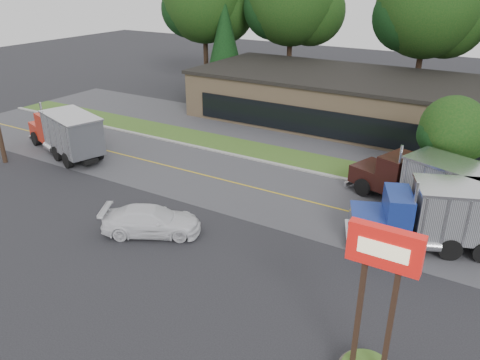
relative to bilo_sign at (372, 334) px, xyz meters
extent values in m
plane|color=#2E2E32|center=(-10.50, 2.50, -2.02)|extent=(140.00, 140.00, 0.00)
cube|color=slate|center=(-10.50, 11.50, -2.02)|extent=(60.00, 8.00, 0.02)
cube|color=gold|center=(-10.50, 11.50, -2.02)|extent=(60.00, 0.12, 0.01)
cube|color=#9E9E99|center=(-10.50, 15.70, -2.02)|extent=(60.00, 0.30, 0.12)
cube|color=#3D6322|center=(-10.50, 17.50, -2.02)|extent=(60.00, 3.40, 0.03)
cube|color=slate|center=(-10.50, 22.50, -2.02)|extent=(60.00, 7.00, 0.02)
cube|color=tan|center=(-8.50, 28.50, -0.02)|extent=(32.00, 12.00, 4.00)
cube|color=#332116|center=(-0.50, 0.00, 0.58)|extent=(0.16, 0.16, 5.00)
cube|color=#332116|center=(0.50, 0.00, 0.58)|extent=(0.16, 0.16, 5.00)
cube|color=red|center=(0.00, 0.00, 3.28)|extent=(2.20, 0.35, 1.30)
cube|color=beige|center=(0.00, -0.19, 3.28)|extent=(1.50, 0.04, 0.50)
cube|color=beige|center=(0.00, 0.19, 3.28)|extent=(1.50, 0.04, 0.50)
cylinder|color=#382619|center=(-30.50, 34.50, 0.56)|extent=(0.56, 0.56, 5.17)
sphere|color=#10370F|center=(-30.50, 34.50, 7.58)|extent=(9.46, 9.46, 9.46)
sphere|color=#10370F|center=(-28.73, 35.68, 6.40)|extent=(7.09, 7.09, 7.09)
sphere|color=black|center=(-31.98, 33.61, 6.70)|extent=(6.50, 6.50, 6.50)
cylinder|color=#382619|center=(-20.50, 36.50, 0.66)|extent=(0.56, 0.56, 5.36)
sphere|color=#10370F|center=(-18.66, 37.72, 6.70)|extent=(7.35, 7.35, 7.35)
sphere|color=black|center=(-22.03, 35.58, 7.01)|extent=(6.73, 6.73, 6.73)
cylinder|color=#382619|center=(-6.50, 36.50, 0.58)|extent=(0.56, 0.56, 5.21)
sphere|color=#10370F|center=(-6.50, 36.50, 7.65)|extent=(9.52, 9.52, 9.52)
sphere|color=#10370F|center=(-4.71, 37.69, 6.46)|extent=(7.14, 7.14, 7.14)
sphere|color=black|center=(-7.99, 35.61, 6.76)|extent=(6.55, 6.55, 6.55)
cylinder|color=#382619|center=(-26.50, 32.50, -1.52)|extent=(0.44, 0.44, 1.00)
cone|color=black|center=(-26.50, 32.50, 3.71)|extent=(4.58, 4.58, 9.37)
cylinder|color=#382619|center=(-0.50, 17.50, -0.94)|extent=(0.56, 0.56, 2.17)
sphere|color=#10370F|center=(-0.50, 17.50, 2.02)|extent=(3.98, 3.98, 3.98)
sphere|color=#10370F|center=(0.25, 18.00, 1.52)|extent=(2.98, 2.98, 2.98)
sphere|color=black|center=(-1.12, 17.13, 1.64)|extent=(2.73, 2.73, 2.73)
cube|color=black|center=(-25.95, 9.55, -1.45)|extent=(8.32, 3.49, 0.28)
cube|color=red|center=(-29.44, 10.66, -0.90)|extent=(2.61, 2.80, 1.10)
cube|color=red|center=(-27.87, 10.16, -0.30)|extent=(2.12, 2.73, 2.20)
cube|color=black|center=(-28.48, 10.35, 0.10)|extent=(0.69, 2.02, 0.90)
cube|color=silver|center=(-24.55, 9.11, 0.00)|extent=(5.55, 3.90, 2.50)
cube|color=silver|center=(-24.55, 9.11, 1.30)|extent=(5.74, 4.09, 0.12)
cylinder|color=black|center=(-28.92, 11.70, -1.45)|extent=(1.15, 0.67, 1.10)
cylinder|color=black|center=(-29.61, 9.51, -1.45)|extent=(1.15, 0.67, 1.10)
cylinder|color=black|center=(-23.86, 10.10, -1.45)|extent=(1.15, 0.67, 1.10)
cylinder|color=black|center=(-24.55, 7.91, -1.45)|extent=(1.15, 0.67, 1.10)
cube|color=black|center=(0.05, 10.05, -1.45)|extent=(6.91, 3.52, 0.28)
cube|color=navy|center=(-2.79, 8.93, -0.90)|extent=(2.41, 2.76, 1.10)
cube|color=navy|center=(-1.51, 9.43, -0.30)|extent=(2.02, 2.68, 2.20)
cube|color=black|center=(-2.01, 9.24, 0.10)|extent=(0.83, 1.97, 0.90)
cube|color=silver|center=(1.19, 10.50, 0.00)|extent=(4.83, 3.87, 2.50)
cube|color=silver|center=(1.19, 10.50, 1.30)|extent=(5.03, 4.07, 0.12)
cylinder|color=black|center=(-3.07, 10.05, -1.45)|extent=(1.15, 0.73, 1.10)
cylinder|color=black|center=(-2.23, 7.91, -1.45)|extent=(1.15, 0.73, 1.10)
cylinder|color=black|center=(1.05, 11.69, -1.45)|extent=(1.15, 0.73, 1.10)
cylinder|color=black|center=(1.90, 9.55, -1.45)|extent=(1.15, 0.73, 1.10)
cube|color=black|center=(-0.85, 13.85, -1.45)|extent=(8.34, 3.83, 0.28)
cube|color=black|center=(-4.33, 15.11, -0.90)|extent=(2.70, 2.85, 1.10)
cube|color=black|center=(-2.76, 14.54, -0.30)|extent=(2.21, 2.76, 2.20)
cube|color=black|center=(-3.37, 14.76, 0.10)|extent=(0.77, 2.00, 0.90)
cube|color=silver|center=(0.54, 13.35, 0.00)|extent=(5.63, 4.08, 2.50)
cube|color=silver|center=(0.54, 13.35, 1.30)|extent=(5.83, 4.27, 0.12)
cylinder|color=black|center=(-3.77, 16.13, -1.45)|extent=(1.15, 0.70, 1.10)
cylinder|color=black|center=(-4.55, 13.96, -1.45)|extent=(1.15, 0.70, 1.10)
cylinder|color=black|center=(1.28, 14.30, -1.45)|extent=(1.15, 0.70, 1.10)
cylinder|color=black|center=(0.50, 12.14, -1.45)|extent=(1.15, 0.70, 1.10)
imported|color=white|center=(-12.67, 3.80, -1.28)|extent=(5.51, 4.30, 1.49)
camera|label=1|loc=(2.39, -12.21, 10.69)|focal=35.00mm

